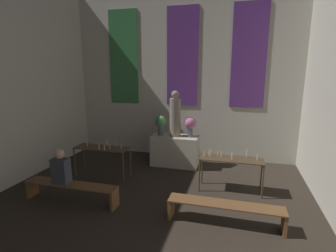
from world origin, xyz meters
name	(u,v)px	position (x,y,z in m)	size (l,w,h in m)	color
wall_back	(183,73)	(0.00, 11.59, 2.73)	(7.37, 0.16, 5.40)	beige
altar	(175,151)	(0.00, 10.60, 0.45)	(1.40, 0.67, 0.91)	#BCB29E
statue	(175,115)	(0.00, 10.60, 1.53)	(0.32, 0.32, 1.35)	gray
flower_vase_left	(160,123)	(-0.45, 10.60, 1.29)	(0.34, 0.34, 0.59)	#4C5666
flower_vase_right	(190,124)	(0.45, 10.60, 1.29)	(0.34, 0.34, 0.59)	#4C5666
candle_rack_left	(102,151)	(-1.69, 9.26, 0.72)	(1.48, 0.51, 1.01)	#473823
candle_rack_right	(231,162)	(1.69, 9.26, 0.72)	(1.48, 0.51, 1.01)	#473823
pew_back_left	(71,188)	(-1.65, 7.78, 0.32)	(2.13, 0.36, 0.43)	brown
pew_back_right	(225,209)	(1.65, 7.78, 0.32)	(2.13, 0.36, 0.43)	brown
person_seated	(61,168)	(-1.86, 7.78, 0.77)	(0.36, 0.24, 0.77)	#383D47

